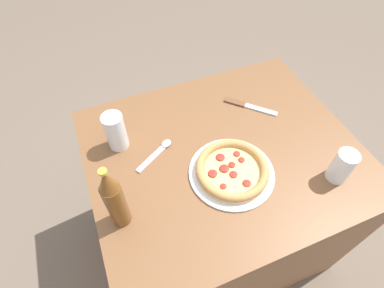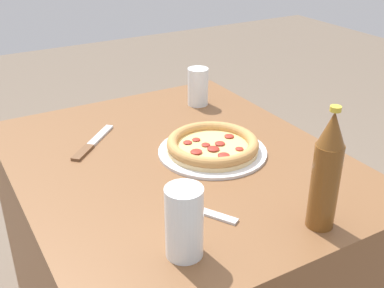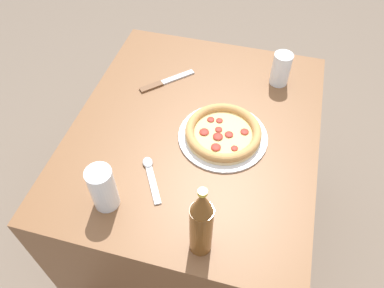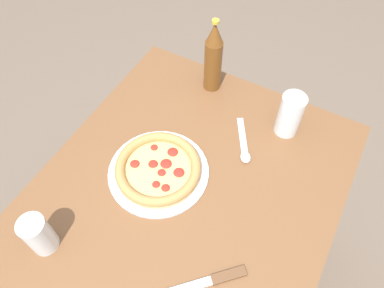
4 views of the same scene
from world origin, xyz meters
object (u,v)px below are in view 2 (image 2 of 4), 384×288
Objects in this scene: glass_red_wine at (198,88)px; beer_bottle at (326,172)px; knife at (92,144)px; glass_water at (184,224)px; spoon at (191,206)px; pizza_veggie at (213,146)px.

glass_red_wine is 0.46× the size of beer_bottle.
glass_red_wine is 0.71× the size of knife.
glass_water is 0.54m from knife.
glass_red_wine reaches higher than spoon.
knife is 0.42m from spoon.
glass_water reaches higher than knife.
glass_water reaches higher than glass_red_wine.
glass_red_wine is at bearing 148.00° from spoon.
glass_red_wine reaches higher than pizza_veggie.
beer_bottle is 0.30m from spoon.
knife is (0.11, -0.41, -0.06)m from glass_red_wine.
glass_red_wine is at bearing 170.24° from beer_bottle.
pizza_veggie is 0.34m from knife.
beer_bottle is at bearing 47.58° from spoon.
pizza_veggie is at bearing -24.09° from glass_red_wine.
glass_water is 0.77m from glass_red_wine.
knife is at bearing -74.63° from glass_red_wine.
glass_red_wine is (-0.65, 0.41, -0.01)m from glass_water.
glass_red_wine is at bearing 105.37° from knife.
glass_red_wine is at bearing 147.55° from glass_water.
beer_bottle is (0.39, 0.02, 0.11)m from pizza_veggie.
spoon is (-0.13, 0.09, -0.06)m from glass_water.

